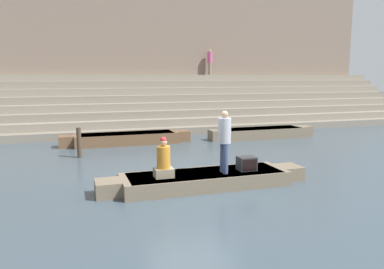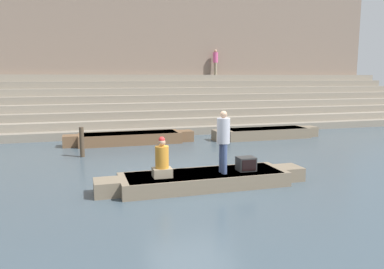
% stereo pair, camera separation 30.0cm
% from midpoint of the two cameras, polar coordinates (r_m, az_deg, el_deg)
% --- Properties ---
extents(ground_plane, '(120.00, 120.00, 0.00)m').
position_cam_midpoint_polar(ground_plane, '(11.01, -0.84, -7.25)').
color(ground_plane, '#3D4C56').
extents(ghat_steps, '(36.00, 5.29, 3.17)m').
position_cam_midpoint_polar(ghat_steps, '(22.30, -9.93, 3.73)').
color(ghat_steps, gray).
rests_on(ghat_steps, ground).
extents(back_wall, '(34.20, 1.28, 9.61)m').
position_cam_midpoint_polar(back_wall, '(24.72, -10.99, 12.67)').
color(back_wall, '#7F6B5B').
rests_on(back_wall, ground).
extents(rowboat_main, '(5.99, 1.53, 0.40)m').
position_cam_midpoint_polar(rowboat_main, '(10.53, 1.20, -6.79)').
color(rowboat_main, '#756651').
rests_on(rowboat_main, ground).
extents(person_standing, '(0.36, 0.36, 1.73)m').
position_cam_midpoint_polar(person_standing, '(10.29, 4.12, -0.46)').
color(person_standing, '#3D4C75').
rests_on(person_standing, rowboat_main).
extents(person_rowing, '(0.50, 0.40, 1.09)m').
position_cam_midpoint_polar(person_rowing, '(9.96, -5.22, -4.10)').
color(person_rowing, gray).
rests_on(person_rowing, rowboat_main).
extents(tv_set, '(0.50, 0.42, 0.39)m').
position_cam_midpoint_polar(tv_set, '(10.80, 7.54, -4.40)').
color(tv_set, '#2D2D2D').
rests_on(tv_set, rowboat_main).
extents(moored_boat_shore, '(5.56, 1.31, 0.50)m').
position_cam_midpoint_polar(moored_boat_shore, '(19.07, 10.17, 0.28)').
color(moored_boat_shore, '#756651').
rests_on(moored_boat_shore, ground).
extents(moored_boat_distant, '(5.89, 1.31, 0.50)m').
position_cam_midpoint_polar(moored_boat_distant, '(17.35, -10.39, -0.56)').
color(moored_boat_distant, brown).
rests_on(moored_boat_distant, ground).
extents(mooring_post, '(0.17, 0.17, 1.15)m').
position_cam_midpoint_polar(mooring_post, '(14.83, -17.38, -1.19)').
color(mooring_post, '#473828').
rests_on(mooring_post, ground).
extents(person_on_steps, '(0.33, 0.33, 1.64)m').
position_cam_midpoint_polar(person_on_steps, '(25.13, 2.39, 11.24)').
color(person_on_steps, gray).
rests_on(person_on_steps, ghat_steps).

